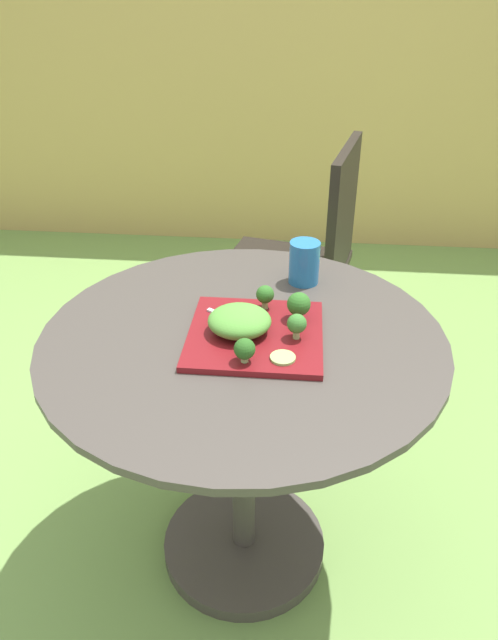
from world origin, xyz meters
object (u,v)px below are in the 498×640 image
object	(u,v)px
salad_plate	(255,335)
drinking_glass	(304,265)
fork	(240,323)
patio_chair	(308,251)

from	to	relation	value
salad_plate	drinking_glass	xyz separation A→B (m)	(0.10, 0.27, 0.04)
fork	patio_chair	bearing A→B (deg)	79.57
patio_chair	fork	world-z (taller)	patio_chair
salad_plate	patio_chair	bearing A→B (deg)	82.33
salad_plate	drinking_glass	world-z (taller)	drinking_glass
patio_chair	salad_plate	distance (m)	0.89
salad_plate	fork	bearing A→B (deg)	141.85
salad_plate	drinking_glass	bearing A→B (deg)	69.75
drinking_glass	fork	distance (m)	0.28
patio_chair	drinking_glass	distance (m)	0.63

